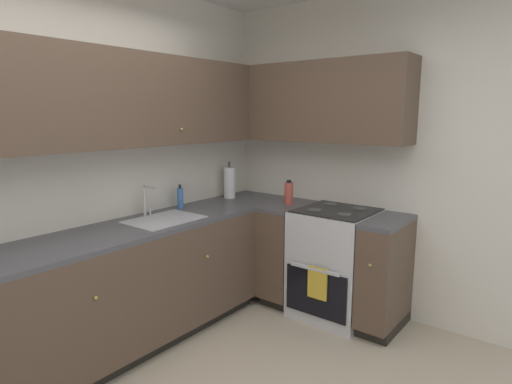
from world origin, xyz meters
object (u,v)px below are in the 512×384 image
Objects in this scene: soap_bottle at (180,198)px; oil_bottle at (289,193)px; oven_range at (335,262)px; paper_towel_roll at (230,182)px.

oil_bottle is at bearing -41.39° from soap_bottle.
soap_bottle is at bearing 123.66° from oven_range.
oil_bottle is at bearing -80.20° from paper_towel_roll.
oil_bottle is (-0.02, 0.47, 0.55)m from oven_range.
paper_towel_roll is at bearing -1.87° from soap_bottle.
paper_towel_roll is at bearing 96.52° from oven_range.
soap_bottle is 0.62m from paper_towel_roll.
soap_bottle is 0.96m from oil_bottle.
soap_bottle reaches higher than oven_range.
oil_bottle is (0.11, -0.61, -0.05)m from paper_towel_roll.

